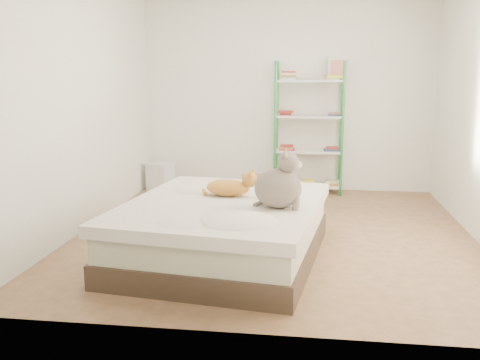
% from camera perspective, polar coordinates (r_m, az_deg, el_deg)
% --- Properties ---
extents(room, '(3.81, 4.21, 2.61)m').
position_cam_1_polar(room, '(5.08, 3.89, 8.54)').
color(room, '#A67958').
rests_on(room, ground).
extents(bed, '(1.79, 2.12, 0.49)m').
position_cam_1_polar(bed, '(4.53, -1.76, -5.34)').
color(bed, '#453427').
rests_on(bed, ground).
extents(orange_cat, '(0.49, 0.31, 0.19)m').
position_cam_1_polar(orange_cat, '(4.64, -1.29, -0.60)').
color(orange_cat, '#C38731').
rests_on(orange_cat, bed).
extents(grey_cat, '(0.42, 0.35, 0.46)m').
position_cam_1_polar(grey_cat, '(4.21, 4.07, 0.04)').
color(grey_cat, gray).
rests_on(grey_cat, bed).
extents(shelf_unit, '(0.89, 0.36, 1.74)m').
position_cam_1_polar(shelf_unit, '(6.98, 7.38, 5.08)').
color(shelf_unit, green).
rests_on(shelf_unit, ground).
extents(cardboard_box, '(0.53, 0.52, 0.39)m').
position_cam_1_polar(cardboard_box, '(6.40, 2.43, -1.07)').
color(cardboard_box, '#AD7052').
rests_on(cardboard_box, ground).
extents(white_bin, '(0.40, 0.38, 0.37)m').
position_cam_1_polar(white_bin, '(7.21, -8.50, 0.36)').
color(white_bin, white).
rests_on(white_bin, ground).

